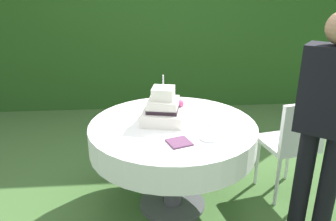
{
  "coord_description": "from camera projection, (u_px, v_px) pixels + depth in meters",
  "views": [
    {
      "loc": [
        -0.23,
        -2.33,
        1.75
      ],
      "look_at": [
        -0.03,
        0.02,
        0.83
      ],
      "focal_mm": 35.86,
      "sensor_mm": 36.0,
      "label": 1
    }
  ],
  "objects": [
    {
      "name": "napkin_stack",
      "position": [
        179.0,
        142.0,
        2.24
      ],
      "size": [
        0.19,
        0.19,
        0.01
      ],
      "primitive_type": "cube",
      "rotation": [
        0.0,
        0.0,
        0.33
      ],
      "color": "#603856",
      "rests_on": "cake_table"
    },
    {
      "name": "cake_table",
      "position": [
        173.0,
        137.0,
        2.59
      ],
      "size": [
        1.27,
        1.27,
        0.73
      ],
      "color": "#4C4C51",
      "rests_on": "ground_plane"
    },
    {
      "name": "standing_person",
      "position": [
        327.0,
        121.0,
        2.1
      ],
      "size": [
        0.41,
        0.38,
        1.6
      ],
      "color": "black",
      "rests_on": "ground_plane"
    },
    {
      "name": "serving_plate_left",
      "position": [
        213.0,
        123.0,
        2.55
      ],
      "size": [
        0.12,
        0.12,
        0.01
      ],
      "primitive_type": "cylinder",
      "color": "white",
      "rests_on": "cake_table"
    },
    {
      "name": "garden_chair",
      "position": [
        294.0,
        140.0,
        2.73
      ],
      "size": [
        0.47,
        0.47,
        0.89
      ],
      "color": "white",
      "rests_on": "ground_plane"
    },
    {
      "name": "ground_plane",
      "position": [
        172.0,
        204.0,
        2.81
      ],
      "size": [
        20.0,
        20.0,
        0.0
      ],
      "primitive_type": "plane",
      "color": "#3D602D"
    },
    {
      "name": "wedding_cake",
      "position": [
        164.0,
        109.0,
        2.55
      ],
      "size": [
        0.37,
        0.37,
        0.37
      ],
      "color": "white",
      "rests_on": "cake_table"
    },
    {
      "name": "serving_plate_near",
      "position": [
        192.0,
        105.0,
        2.92
      ],
      "size": [
        0.15,
        0.15,
        0.01
      ],
      "primitive_type": "cylinder",
      "color": "white",
      "rests_on": "cake_table"
    },
    {
      "name": "serving_plate_far",
      "position": [
        209.0,
        138.0,
        2.3
      ],
      "size": [
        0.14,
        0.14,
        0.01
      ],
      "primitive_type": "cylinder",
      "color": "white",
      "rests_on": "cake_table"
    },
    {
      "name": "foliage_hedge",
      "position": [
        156.0,
        1.0,
        4.62
      ],
      "size": [
        5.97,
        0.45,
        2.99
      ],
      "primitive_type": "cube",
      "color": "#234C19",
      "rests_on": "ground_plane"
    }
  ]
}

